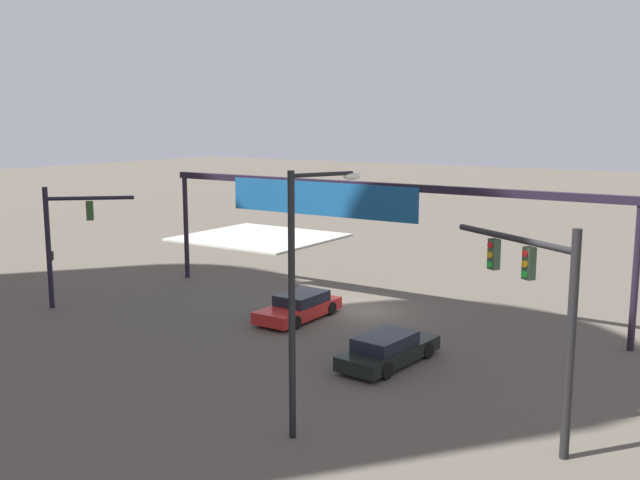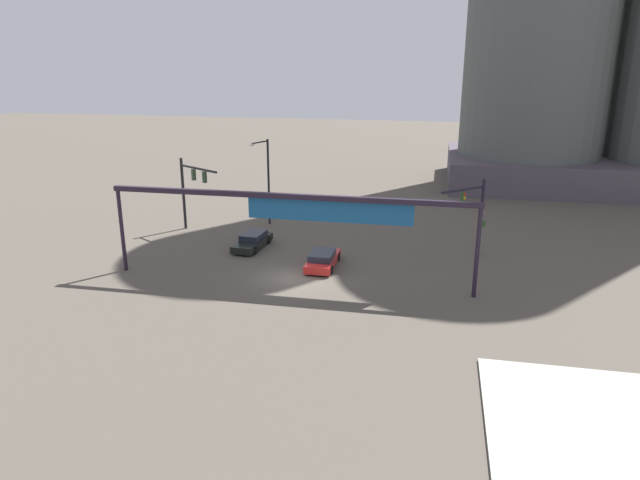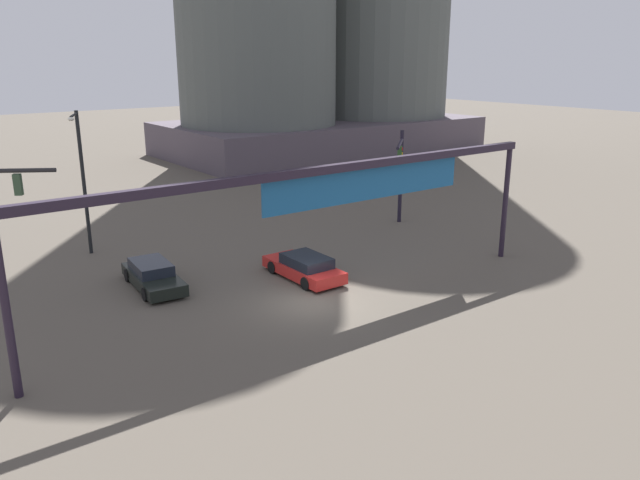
{
  "view_description": "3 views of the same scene",
  "coord_description": "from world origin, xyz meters",
  "px_view_note": "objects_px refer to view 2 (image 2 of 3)",
  "views": [
    {
      "loc": [
        -17.15,
        29.4,
        9.22
      ],
      "look_at": [
        2.41,
        -0.06,
        3.28
      ],
      "focal_mm": 39.89,
      "sensor_mm": 36.0,
      "label": 1
    },
    {
      "loc": [
        9.56,
        -36.67,
        14.76
      ],
      "look_at": [
        2.31,
        -1.46,
        3.46
      ],
      "focal_mm": 32.45,
      "sensor_mm": 36.0,
      "label": 2
    },
    {
      "loc": [
        -15.27,
        -20.94,
        10.59
      ],
      "look_at": [
        0.97,
        0.76,
        2.59
      ],
      "focal_mm": 35.02,
      "sensor_mm": 36.0,
      "label": 3
    }
  ],
  "objects_px": {
    "traffic_signal_near_corner": "(475,209)",
    "traffic_signal_opposite_side": "(190,184)",
    "sedan_car_approaching": "(323,259)",
    "streetlamp_curved_arm": "(266,176)",
    "sedan_car_waiting_far": "(253,241)"
  },
  "relations": [
    {
      "from": "traffic_signal_near_corner",
      "to": "traffic_signal_opposite_side",
      "type": "bearing_deg",
      "value": -47.73
    },
    {
      "from": "traffic_signal_near_corner",
      "to": "sedan_car_approaching",
      "type": "distance_m",
      "value": 12.3
    },
    {
      "from": "traffic_signal_near_corner",
      "to": "sedan_car_approaching",
      "type": "bearing_deg",
      "value": -19.41
    },
    {
      "from": "traffic_signal_near_corner",
      "to": "sedan_car_approaching",
      "type": "relative_size",
      "value": 1.27
    },
    {
      "from": "traffic_signal_opposite_side",
      "to": "traffic_signal_near_corner",
      "type": "bearing_deg",
      "value": 26.4
    },
    {
      "from": "traffic_signal_near_corner",
      "to": "streetlamp_curved_arm",
      "type": "relative_size",
      "value": 0.77
    },
    {
      "from": "streetlamp_curved_arm",
      "to": "sedan_car_waiting_far",
      "type": "distance_m",
      "value": 8.06
    },
    {
      "from": "traffic_signal_near_corner",
      "to": "sedan_car_waiting_far",
      "type": "relative_size",
      "value": 1.23
    },
    {
      "from": "sedan_car_approaching",
      "to": "sedan_car_waiting_far",
      "type": "bearing_deg",
      "value": 63.28
    },
    {
      "from": "sedan_car_approaching",
      "to": "sedan_car_waiting_far",
      "type": "xyz_separation_m",
      "value": [
        -6.5,
        3.31,
        -0.0
      ]
    },
    {
      "from": "traffic_signal_near_corner",
      "to": "traffic_signal_opposite_side",
      "type": "distance_m",
      "value": 24.23
    },
    {
      "from": "traffic_signal_opposite_side",
      "to": "streetlamp_curved_arm",
      "type": "height_order",
      "value": "streetlamp_curved_arm"
    },
    {
      "from": "traffic_signal_opposite_side",
      "to": "sedan_car_approaching",
      "type": "height_order",
      "value": "traffic_signal_opposite_side"
    },
    {
      "from": "streetlamp_curved_arm",
      "to": "sedan_car_approaching",
      "type": "xyz_separation_m",
      "value": [
        7.29,
        -10.26,
        -4.0
      ]
    },
    {
      "from": "traffic_signal_near_corner",
      "to": "traffic_signal_opposite_side",
      "type": "relative_size",
      "value": 0.94
    }
  ]
}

